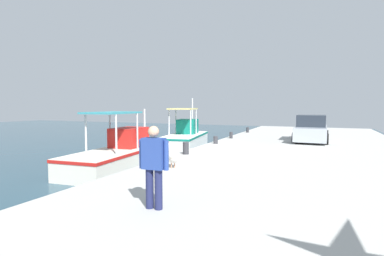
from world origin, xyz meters
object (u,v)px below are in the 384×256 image
mooring_bollard_second (216,140)px  mooring_bollard_third (231,135)px  parked_car (311,129)px  fishing_boat_second (121,154)px  fishing_boat_third (185,138)px  mooring_bollard_fourth (248,130)px  fisherman_standing (154,163)px  mooring_bollard_nearest (186,148)px  pelican (172,156)px

mooring_bollard_second → mooring_bollard_third: 3.06m
parked_car → fishing_boat_second: bearing=133.6°
fishing_boat_third → mooring_bollard_fourth: size_ratio=14.46×
mooring_bollard_third → fisherman_standing: bearing=-170.3°
mooring_bollard_third → mooring_bollard_fourth: bearing=0.0°
fishing_boat_second → fishing_boat_third: fishing_boat_third is taller
fisherman_standing → mooring_bollard_second: 10.68m
fishing_boat_second → fisherman_standing: size_ratio=3.99×
fisherman_standing → parked_car: size_ratio=0.41×
fishing_boat_second → fishing_boat_third: 6.97m
fishing_boat_third → fisherman_standing: 14.27m
fishing_boat_second → mooring_bollard_nearest: size_ratio=12.81×
fishing_boat_second → pelican: bearing=-121.9°
fishing_boat_second → fisherman_standing: bearing=-138.4°
pelican → fisherman_standing: fisherman_standing is taller
fishing_boat_third → pelican: (-9.45, -3.93, 0.50)m
mooring_bollard_fourth → fishing_boat_second: bearing=165.0°
fisherman_standing → mooring_bollard_nearest: fisherman_standing is taller
mooring_bollard_second → fishing_boat_third: bearing=48.8°
pelican → mooring_bollard_nearest: size_ratio=1.69×
pelican → mooring_bollard_third: (9.76, 0.79, -0.20)m
fishing_boat_second → fishing_boat_third: (6.97, -0.05, 0.05)m
fishing_boat_third → parked_car: size_ratio=1.45×
fishing_boat_second → parked_car: bearing=-46.4°
pelican → mooring_bollard_fourth: bearing=3.1°
mooring_bollard_nearest → mooring_bollard_second: bearing=-0.0°
fisherman_standing → mooring_bollard_third: bearing=9.7°
parked_car → mooring_bollard_third: parked_car is taller
fishing_boat_third → mooring_bollard_nearest: size_ratio=11.39×
pelican → mooring_bollard_second: bearing=6.7°
fishing_boat_second → mooring_bollard_fourth: size_ratio=16.27×
fishing_boat_second → mooring_bollard_second: bearing=-37.0°
mooring_bollard_nearest → mooring_bollard_second: mooring_bollard_nearest is taller
parked_car → fisherman_standing: bearing=169.7°
mooring_bollard_nearest → fisherman_standing: bearing=-160.4°
mooring_bollard_fourth → fisherman_standing: bearing=-172.8°
mooring_bollard_third → mooring_bollard_second: bearing=-180.0°
pelican → mooring_bollard_second: 6.75m
pelican → mooring_bollard_third: bearing=4.6°
fishing_boat_third → fisherman_standing: size_ratio=3.55×
fisherman_standing → mooring_bollard_fourth: fisherman_standing is taller
fisherman_standing → mooring_bollard_second: (10.40, 2.30, -0.73)m
parked_car → mooring_bollard_second: 5.91m
pelican → mooring_bollard_third: size_ratio=2.16×
mooring_bollard_second → mooring_bollard_fourth: bearing=0.0°
fishing_boat_third → parked_car: bearing=-85.3°
fishing_boat_third → mooring_bollard_fourth: fishing_boat_third is taller
fishing_boat_third → parked_car: 8.02m
pelican → mooring_bollard_fourth: (14.41, 0.79, -0.19)m
mooring_bollard_third → fishing_boat_third: bearing=95.6°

